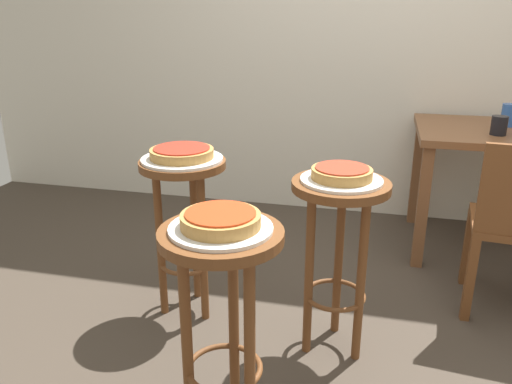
{
  "coord_description": "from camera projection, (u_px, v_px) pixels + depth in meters",
  "views": [
    {
      "loc": [
        0.0,
        -1.93,
        1.37
      ],
      "look_at": [
        -0.46,
        -0.02,
        0.67
      ],
      "focal_mm": 36.05,
      "sensor_mm": 36.0,
      "label": 1
    }
  ],
  "objects": [
    {
      "name": "dining_table",
      "position": [
        510.0,
        149.0,
        2.92
      ],
      "size": [
        1.04,
        0.77,
        0.74
      ],
      "color": "brown",
      "rests_on": "ground_plane"
    },
    {
      "name": "cup_near_edge",
      "position": [
        499.0,
        126.0,
        2.74
      ],
      "size": [
        0.08,
        0.08,
        0.1
      ],
      "primitive_type": "cylinder",
      "color": "black",
      "rests_on": "dining_table"
    },
    {
      "name": "stool_leftside",
      "position": [
        184.0,
        203.0,
        2.32
      ],
      "size": [
        0.38,
        0.38,
        0.75
      ],
      "color": "brown",
      "rests_on": "ground_plane"
    },
    {
      "name": "pizza_leftside",
      "position": [
        181.0,
        153.0,
        2.24
      ],
      "size": [
        0.28,
        0.28,
        0.05
      ],
      "color": "#B78442",
      "rests_on": "serving_plate_leftside"
    },
    {
      "name": "ground_plane",
      "position": [
        361.0,
        346.0,
        2.22
      ],
      "size": [
        6.0,
        6.0,
        0.0
      ],
      "primitive_type": "plane",
      "color": "#42382D"
    },
    {
      "name": "serving_plate_leftside",
      "position": [
        182.0,
        159.0,
        2.25
      ],
      "size": [
        0.36,
        0.36,
        0.01
      ],
      "primitive_type": "cylinder",
      "color": "white",
      "rests_on": "stool_leftside"
    },
    {
      "name": "stool_foreground",
      "position": [
        222.0,
        288.0,
        1.6
      ],
      "size": [
        0.38,
        0.38,
        0.75
      ],
      "color": "brown",
      "rests_on": "ground_plane"
    },
    {
      "name": "serving_plate_middle",
      "position": [
        341.0,
        180.0,
        1.97
      ],
      "size": [
        0.32,
        0.32,
        0.01
      ],
      "primitive_type": "cylinder",
      "color": "white",
      "rests_on": "stool_middle"
    },
    {
      "name": "pizza_middle",
      "position": [
        341.0,
        173.0,
        1.96
      ],
      "size": [
        0.23,
        0.23,
        0.05
      ],
      "color": "#B78442",
      "rests_on": "serving_plate_middle"
    },
    {
      "name": "stool_middle",
      "position": [
        338.0,
        229.0,
        2.04
      ],
      "size": [
        0.38,
        0.38,
        0.75
      ],
      "color": "brown",
      "rests_on": "ground_plane"
    },
    {
      "name": "cup_far_edge",
      "position": [
        508.0,
        115.0,
        2.95
      ],
      "size": [
        0.08,
        0.08,
        0.13
      ],
      "primitive_type": "cylinder",
      "color": "#3360B2",
      "rests_on": "dining_table"
    },
    {
      "name": "serving_plate_foreground",
      "position": [
        220.0,
        228.0,
        1.54
      ],
      "size": [
        0.32,
        0.32,
        0.01
      ],
      "primitive_type": "cylinder",
      "color": "white",
      "rests_on": "stool_foreground"
    },
    {
      "name": "pizza_foreground",
      "position": [
        220.0,
        220.0,
        1.53
      ],
      "size": [
        0.24,
        0.24,
        0.05
      ],
      "color": "#B78442",
      "rests_on": "serving_plate_foreground"
    }
  ]
}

